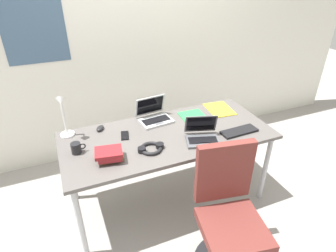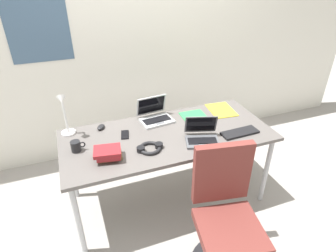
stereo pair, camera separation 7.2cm
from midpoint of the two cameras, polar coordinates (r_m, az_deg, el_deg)
name	(u,v)px [view 1 (the left image)]	position (r m, az deg, el deg)	size (l,w,h in m)	color
ground_plane	(168,197)	(2.92, -0.72, -14.01)	(12.00, 12.00, 0.00)	gray
wall_back	(128,39)	(3.22, -8.56, 16.78)	(6.00, 0.13, 2.60)	silver
desk	(168,140)	(2.49, -0.83, -2.72)	(1.80, 0.80, 0.74)	#595451
desk_lamp	(64,117)	(2.47, -20.85, 1.73)	(0.12, 0.18, 0.40)	white
laptop_front_right	(202,136)	(2.37, 5.98, -1.94)	(0.33, 0.31, 0.20)	#515459
laptop_near_lamp	(154,116)	(2.65, -3.54, 1.99)	(0.31, 0.28, 0.21)	#B7BABC
external_keyboard	(239,131)	(2.54, 13.24, -1.04)	(0.33, 0.12, 0.02)	black
computer_mouse	(100,128)	(2.59, -14.16, -0.44)	(0.06, 0.10, 0.03)	black
cell_phone	(125,136)	(2.46, -9.44, -1.90)	(0.06, 0.14, 0.01)	black
headphones	(151,148)	(2.26, -4.33, -4.45)	(0.21, 0.18, 0.04)	black
book_stack	(110,155)	(2.18, -12.48, -5.62)	(0.22, 0.19, 0.09)	brown
paper_folder_front_right	(195,118)	(2.70, 4.60, 1.61)	(0.23, 0.31, 0.01)	green
paper_folder_center	(219,109)	(2.90, 9.53, 3.32)	(0.23, 0.31, 0.01)	gold
coffee_mug	(76,148)	(2.33, -18.67, -4.21)	(0.11, 0.08, 0.09)	black
office_chair	(228,222)	(2.22, 11.03, -18.29)	(0.52, 0.57, 0.97)	black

